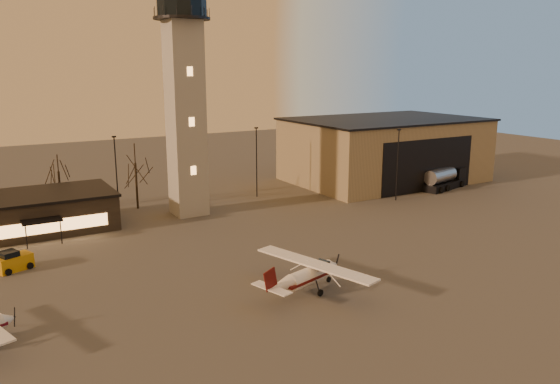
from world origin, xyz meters
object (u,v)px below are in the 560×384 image
Objects in this scene: fuel_truck at (444,180)px; service_cart at (13,263)px; hangar at (385,149)px; cessna_front at (311,277)px; control_tower at (184,85)px.

fuel_truck is 61.29m from service_cart.
hangar is 11.29m from fuel_truck.
service_cart is (-61.09, -4.86, -0.58)m from fuel_truck.
hangar is at bearing 96.01° from fuel_truck.
service_cart is (-21.42, 17.83, -0.40)m from cessna_front.
control_tower is 3.46× the size of fuel_truck.
hangar is at bearing 6.31° from control_tower.
fuel_truck is at bearing 13.16° from cessna_front.
cessna_front is 45.71m from fuel_truck.
cessna_front is at bearing -62.30° from service_cart.
fuel_truck is (39.68, 22.69, 0.18)m from cessna_front.
control_tower is 32.47m from cessna_front.
service_cart is at bearing -153.15° from control_tower.
control_tower reaches higher than service_cart.
cessna_front is at bearing -90.11° from control_tower.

